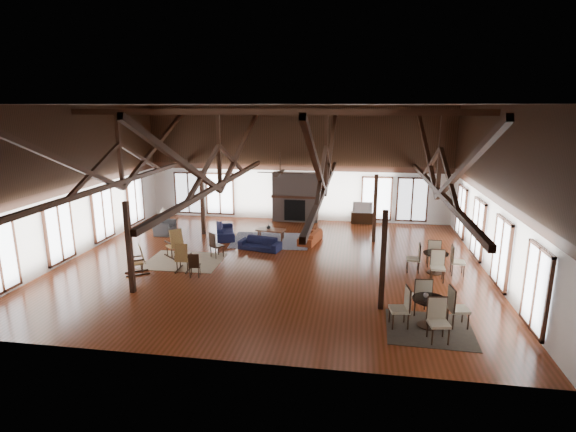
# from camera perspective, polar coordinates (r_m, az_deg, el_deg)

# --- Properties ---
(floor) EXTENTS (16.00, 16.00, 0.00)m
(floor) POSITION_cam_1_polar(r_m,az_deg,el_deg) (17.65, -2.01, -5.95)
(floor) COLOR maroon
(floor) RESTS_ON ground
(ceiling) EXTENTS (16.00, 14.00, 0.02)m
(ceiling) POSITION_cam_1_polar(r_m,az_deg,el_deg) (16.61, -2.19, 13.93)
(ceiling) COLOR black
(ceiling) RESTS_ON wall_back
(wall_back) EXTENTS (16.00, 0.02, 6.00)m
(wall_back) POSITION_cam_1_polar(r_m,az_deg,el_deg) (23.71, 1.10, 6.62)
(wall_back) COLOR white
(wall_back) RESTS_ON floor
(wall_front) EXTENTS (16.00, 0.02, 6.00)m
(wall_front) POSITION_cam_1_polar(r_m,az_deg,el_deg) (10.26, -9.45, -3.16)
(wall_front) COLOR white
(wall_front) RESTS_ON floor
(wall_left) EXTENTS (0.02, 14.00, 6.00)m
(wall_left) POSITION_cam_1_polar(r_m,az_deg,el_deg) (19.97, -25.33, 3.95)
(wall_left) COLOR white
(wall_left) RESTS_ON floor
(wall_right) EXTENTS (0.02, 14.00, 6.00)m
(wall_right) POSITION_cam_1_polar(r_m,az_deg,el_deg) (17.28, 24.99, 2.63)
(wall_right) COLOR white
(wall_right) RESTS_ON floor
(roof_truss) EXTENTS (15.60, 14.07, 3.14)m
(roof_truss) POSITION_cam_1_polar(r_m,az_deg,el_deg) (16.72, -2.13, 7.16)
(roof_truss) COLOR black
(roof_truss) RESTS_ON wall_back
(post_grid) EXTENTS (8.16, 7.16, 3.05)m
(post_grid) POSITION_cam_1_polar(r_m,az_deg,el_deg) (17.19, -2.05, -1.16)
(post_grid) COLOR black
(post_grid) RESTS_ON floor
(fireplace) EXTENTS (2.50, 0.69, 2.60)m
(fireplace) POSITION_cam_1_polar(r_m,az_deg,el_deg) (23.66, 0.97, 2.41)
(fireplace) COLOR #736057
(fireplace) RESTS_ON floor
(ceiling_fan) EXTENTS (1.60, 1.60, 0.75)m
(ceiling_fan) POSITION_cam_1_polar(r_m,az_deg,el_deg) (15.70, -1.01, 5.64)
(ceiling_fan) COLOR black
(ceiling_fan) RESTS_ON roof_truss
(sofa_navy_front) EXTENTS (1.90, 1.08, 0.52)m
(sofa_navy_front) POSITION_cam_1_polar(r_m,az_deg,el_deg) (19.17, -3.60, -3.52)
(sofa_navy_front) COLOR #131636
(sofa_navy_front) RESTS_ON floor
(sofa_navy_left) EXTENTS (2.15, 1.38, 0.59)m
(sofa_navy_left) POSITION_cam_1_polar(r_m,az_deg,el_deg) (21.14, -7.97, -1.89)
(sofa_navy_left) COLOR #15183B
(sofa_navy_left) RESTS_ON floor
(sofa_orange) EXTENTS (1.85, 1.03, 0.51)m
(sofa_orange) POSITION_cam_1_polar(r_m,az_deg,el_deg) (20.19, 2.85, -2.64)
(sofa_orange) COLOR #A1411F
(sofa_orange) RESTS_ON floor
(coffee_table) EXTENTS (1.37, 0.86, 0.49)m
(coffee_table) POSITION_cam_1_polar(r_m,az_deg,el_deg) (20.52, -2.20, -1.84)
(coffee_table) COLOR brown
(coffee_table) RESTS_ON floor
(vase) EXTENTS (0.20, 0.20, 0.20)m
(vase) POSITION_cam_1_polar(r_m,az_deg,el_deg) (20.56, -2.50, -1.36)
(vase) COLOR #B2B2B2
(vase) RESTS_ON coffee_table
(armchair) EXTENTS (1.03, 0.91, 0.65)m
(armchair) POSITION_cam_1_polar(r_m,az_deg,el_deg) (22.16, -15.49, -1.45)
(armchair) COLOR #343537
(armchair) RESTS_ON floor
(side_table_lamp) EXTENTS (0.45, 0.45, 1.15)m
(side_table_lamp) POSITION_cam_1_polar(r_m,az_deg,el_deg) (22.99, -15.48, -0.62)
(side_table_lamp) COLOR black
(side_table_lamp) RESTS_ON floor
(rocking_chair_a) EXTENTS (1.02, 0.98, 1.19)m
(rocking_chair_a) POSITION_cam_1_polar(r_m,az_deg,el_deg) (18.63, -14.11, -3.47)
(rocking_chair_a) COLOR #A2803D
(rocking_chair_a) RESTS_ON floor
(rocking_chair_b) EXTENTS (0.50, 0.86, 1.07)m
(rocking_chair_b) POSITION_cam_1_polar(r_m,az_deg,el_deg) (17.09, -13.26, -5.19)
(rocking_chair_b) COLOR #A2803D
(rocking_chair_b) RESTS_ON floor
(rocking_chair_c) EXTENTS (0.94, 0.83, 1.07)m
(rocking_chair_c) POSITION_cam_1_polar(r_m,az_deg,el_deg) (17.27, -18.39, -5.35)
(rocking_chair_c) COLOR #A2803D
(rocking_chair_c) RESTS_ON floor
(side_chair_a) EXTENTS (0.62, 0.62, 1.05)m
(side_chair_a) POSITION_cam_1_polar(r_m,az_deg,el_deg) (18.27, -9.30, -3.42)
(side_chair_a) COLOR black
(side_chair_a) RESTS_ON floor
(side_chair_b) EXTENTS (0.44, 0.44, 0.90)m
(side_chair_b) POSITION_cam_1_polar(r_m,az_deg,el_deg) (16.36, -11.84, -5.92)
(side_chair_b) COLOR black
(side_chair_b) RESTS_ON floor
(cafe_table_near) EXTENTS (2.22, 2.22, 1.14)m
(cafe_table_near) POSITION_cam_1_polar(r_m,az_deg,el_deg) (13.19, 17.48, -11.00)
(cafe_table_near) COLOR black
(cafe_table_near) RESTS_ON floor
(cafe_table_far) EXTENTS (2.08, 2.08, 1.08)m
(cafe_table_far) POSITION_cam_1_polar(r_m,az_deg,el_deg) (17.26, 18.22, -5.22)
(cafe_table_far) COLOR black
(cafe_table_far) RESTS_ON floor
(cup_near) EXTENTS (0.17, 0.17, 0.11)m
(cup_near) POSITION_cam_1_polar(r_m,az_deg,el_deg) (13.13, 17.11, -9.62)
(cup_near) COLOR #B2B2B2
(cup_near) RESTS_ON cafe_table_near
(cup_far) EXTENTS (0.16, 0.16, 0.10)m
(cup_far) POSITION_cam_1_polar(r_m,az_deg,el_deg) (17.09, 18.18, -4.39)
(cup_far) COLOR #B2B2B2
(cup_far) RESTS_ON cafe_table_far
(tv_console) EXTENTS (1.13, 0.42, 0.56)m
(tv_console) POSITION_cam_1_polar(r_m,az_deg,el_deg) (23.75, 9.37, -0.22)
(tv_console) COLOR black
(tv_console) RESTS_ON floor
(television) EXTENTS (1.01, 0.16, 0.58)m
(television) POSITION_cam_1_polar(r_m,az_deg,el_deg) (23.62, 9.44, 1.12)
(television) COLOR #B2B2B2
(television) RESTS_ON tv_console
(rug_tan) EXTENTS (2.95, 2.33, 0.01)m
(rug_tan) POSITION_cam_1_polar(r_m,az_deg,el_deg) (18.26, -13.05, -5.60)
(rug_tan) COLOR tan
(rug_tan) RESTS_ON floor
(rug_navy) EXTENTS (3.63, 2.82, 0.01)m
(rug_navy) POSITION_cam_1_polar(r_m,az_deg,el_deg) (20.48, -2.23, -3.12)
(rug_navy) COLOR #1A2048
(rug_navy) RESTS_ON floor
(rug_dark) EXTENTS (2.39, 2.18, 0.01)m
(rug_dark) POSITION_cam_1_polar(r_m,az_deg,el_deg) (13.29, 17.52, -13.51)
(rug_dark) COLOR black
(rug_dark) RESTS_ON floor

